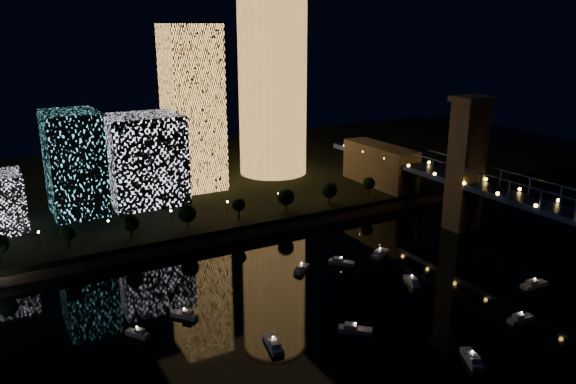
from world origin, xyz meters
name	(u,v)px	position (x,y,z in m)	size (l,w,h in m)	color
ground	(420,332)	(0.00, 0.00, 0.00)	(520.00, 520.00, 0.00)	black
far_bank	(197,178)	(0.00, 160.00, 2.50)	(420.00, 160.00, 5.00)	black
seawall	(270,228)	(0.00, 82.00, 1.50)	(420.00, 6.00, 3.00)	#6B5E4C
tower_cylindrical	(273,81)	(33.35, 142.76, 48.95)	(34.00, 34.00, 87.65)	#FFAF51
tower_rectangular	(193,109)	(-8.95, 135.86, 39.96)	(21.98, 21.98, 69.92)	#FFAF51
midrise_blocks	(75,172)	(-60.89, 123.48, 21.61)	(104.88, 30.52, 38.96)	silver
motorboats	(365,317)	(-8.86, 11.50, 0.81)	(116.90, 79.89, 2.78)	silver
esplanade_trees	(191,213)	(-28.38, 88.00, 10.47)	(165.52, 6.67, 8.84)	black
street_lamps	(171,214)	(-34.00, 94.00, 9.02)	(132.70, 0.70, 5.65)	black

